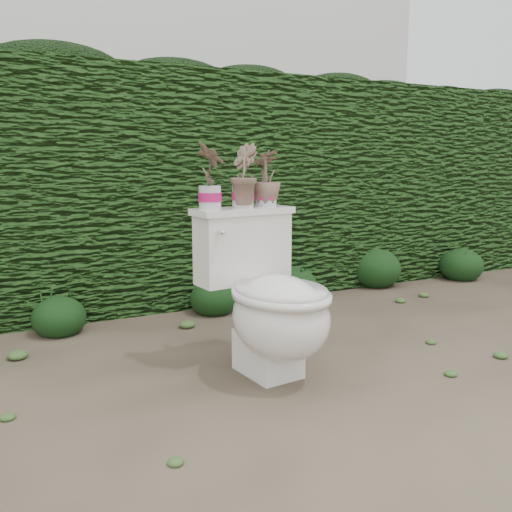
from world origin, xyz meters
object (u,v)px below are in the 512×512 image
potted_plant_left (210,178)px  potted_plant_right (266,180)px  toilet (270,302)px  potted_plant_center (243,177)px

potted_plant_left → potted_plant_right: (0.32, 0.03, -0.02)m
toilet → potted_plant_right: (0.11, 0.25, 0.55)m
toilet → potted_plant_center: size_ratio=2.63×
potted_plant_center → potted_plant_right: potted_plant_center is taller
toilet → potted_plant_center: potted_plant_center is taller
potted_plant_center → potted_plant_right: bearing=-71.8°
toilet → potted_plant_left: bearing=127.0°
potted_plant_center → potted_plant_right: (0.13, 0.01, -0.02)m
toilet → potted_plant_left: potted_plant_left is taller
potted_plant_left → toilet: bearing=-147.2°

